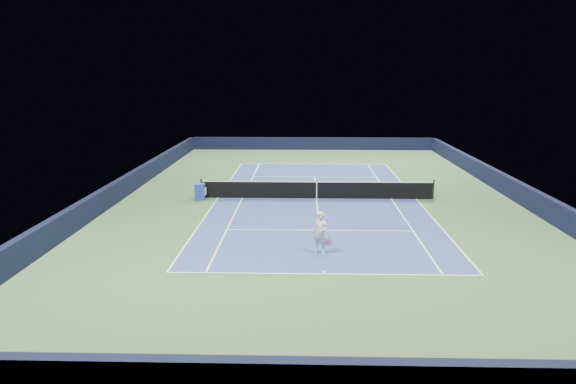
{
  "coord_description": "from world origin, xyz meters",
  "views": [
    {
      "loc": [
        -0.71,
        -30.32,
        6.88
      ],
      "look_at": [
        -1.5,
        -3.0,
        1.0
      ],
      "focal_mm": 35.0,
      "sensor_mm": 36.0,
      "label": 1
    }
  ],
  "objects": [
    {
      "name": "wall_right",
      "position": [
        10.82,
        0.0,
        0.55
      ],
      "size": [
        0.35,
        40.0,
        1.1
      ],
      "primitive_type": "cube",
      "color": "#111433",
      "rests_on": "ground"
    },
    {
      "name": "service_line_far",
      "position": [
        0.0,
        6.4,
        0.01
      ],
      "size": [
        8.23,
        0.08,
        0.0
      ],
      "primitive_type": "cube",
      "color": "white",
      "rests_on": "ground"
    },
    {
      "name": "center_mark_near",
      "position": [
        0.0,
        -11.73,
        0.01
      ],
      "size": [
        0.08,
        0.3,
        0.0
      ],
      "primitive_type": "cube",
      "color": "white",
      "rests_on": "ground"
    },
    {
      "name": "center_mark_far",
      "position": [
        0.0,
        11.73,
        0.01
      ],
      "size": [
        0.08,
        0.3,
        0.0
      ],
      "primitive_type": "cube",
      "color": "white",
      "rests_on": "ground"
    },
    {
      "name": "service_line_near",
      "position": [
        0.0,
        -6.4,
        0.01
      ],
      "size": [
        8.23,
        0.08,
        0.0
      ],
      "primitive_type": "cube",
      "color": "white",
      "rests_on": "ground"
    },
    {
      "name": "baseline_near",
      "position": [
        0.0,
        -11.88,
        0.01
      ],
      "size": [
        10.97,
        0.08,
        0.0
      ],
      "primitive_type": "cube",
      "color": "white",
      "rests_on": "ground"
    },
    {
      "name": "sideline_doubles_left",
      "position": [
        -5.49,
        0.0,
        0.01
      ],
      "size": [
        0.08,
        23.77,
        0.0
      ],
      "primitive_type": "cube",
      "color": "white",
      "rests_on": "ground"
    },
    {
      "name": "sideline_singles_left",
      "position": [
        -4.12,
        0.0,
        0.01
      ],
      "size": [
        0.08,
        23.77,
        0.0
      ],
      "primitive_type": "cube",
      "color": "white",
      "rests_on": "ground"
    },
    {
      "name": "baseline_far",
      "position": [
        0.0,
        11.88,
        0.01
      ],
      "size": [
        10.97,
        0.08,
        0.0
      ],
      "primitive_type": "cube",
      "color": "white",
      "rests_on": "ground"
    },
    {
      "name": "tennis_net",
      "position": [
        0.0,
        0.0,
        0.5
      ],
      "size": [
        12.9,
        0.1,
        1.07
      ],
      "color": "black",
      "rests_on": "ground"
    },
    {
      "name": "sideline_singles_right",
      "position": [
        4.12,
        0.0,
        0.01
      ],
      "size": [
        0.08,
        23.77,
        0.0
      ],
      "primitive_type": "cube",
      "color": "white",
      "rests_on": "ground"
    },
    {
      "name": "wall_left",
      "position": [
        -10.82,
        0.0,
        0.55
      ],
      "size": [
        0.35,
        40.0,
        1.1
      ],
      "primitive_type": "cube",
      "color": "black",
      "rests_on": "ground"
    },
    {
      "name": "wall_far",
      "position": [
        0.0,
        19.82,
        0.55
      ],
      "size": [
        22.0,
        0.35,
        1.1
      ],
      "primitive_type": "cube",
      "color": "black",
      "rests_on": "ground"
    },
    {
      "name": "tennis_player",
      "position": [
        -0.05,
        -9.59,
        0.82
      ],
      "size": [
        0.81,
        1.33,
        1.8
      ],
      "color": "white",
      "rests_on": "ground"
    },
    {
      "name": "ground",
      "position": [
        0.0,
        0.0,
        0.0
      ],
      "size": [
        40.0,
        40.0,
        0.0
      ],
      "primitive_type": "plane",
      "color": "#395931",
      "rests_on": "ground"
    },
    {
      "name": "sponsor_cube",
      "position": [
        -6.4,
        -0.48,
        0.45
      ],
      "size": [
        0.63,
        0.55,
        0.89
      ],
      "color": "#1C3CA8",
      "rests_on": "ground"
    },
    {
      "name": "center_service_line",
      "position": [
        0.0,
        0.0,
        0.01
      ],
      "size": [
        0.08,
        12.8,
        0.0
      ],
      "primitive_type": "cube",
      "color": "white",
      "rests_on": "ground"
    },
    {
      "name": "sideline_doubles_right",
      "position": [
        5.49,
        0.0,
        0.01
      ],
      "size": [
        0.08,
        23.77,
        0.0
      ],
      "primitive_type": "cube",
      "color": "white",
      "rests_on": "ground"
    },
    {
      "name": "court_surface",
      "position": [
        0.0,
        0.0,
        0.0
      ],
      "size": [
        10.97,
        23.77,
        0.01
      ],
      "primitive_type": "cube",
      "color": "navy",
      "rests_on": "ground"
    }
  ]
}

